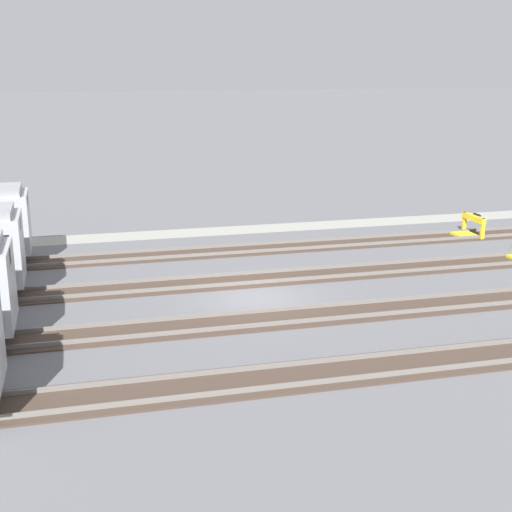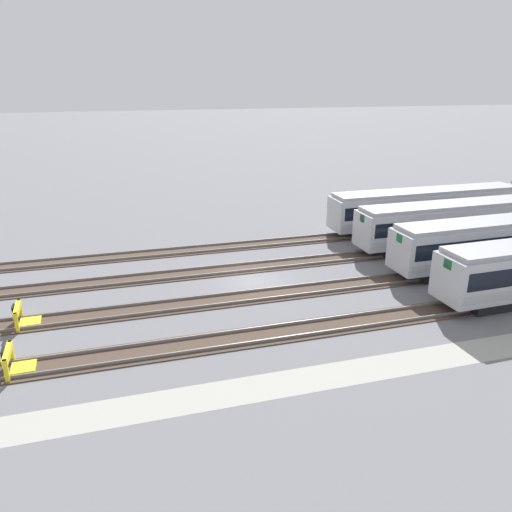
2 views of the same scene
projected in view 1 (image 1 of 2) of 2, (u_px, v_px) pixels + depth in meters
The scene contains 7 objects.
ground_plane at pixel (258, 299), 28.79m from camera, with size 400.00×400.00×0.00m, color slate.
service_walkway at pixel (206, 232), 39.96m from camera, with size 54.00×2.00×0.01m, color #9E9E93.
rail_track_nearest at pixel (221, 251), 35.76m from camera, with size 90.00×2.23×0.21m.
rail_track_near_inner at pixel (244, 280), 31.11m from camera, with size 90.00×2.24×0.21m.
rail_track_middle at pixel (274, 319), 26.45m from camera, with size 90.00×2.24×0.21m.
rail_track_far_inner at pixel (317, 374), 21.80m from camera, with size 90.00×2.23×0.21m.
bumper_stop_nearest_track at pixel (469, 227), 38.86m from camera, with size 1.37×2.01×1.22m.
Camera 1 is at (6.68, 26.46, 9.33)m, focal length 50.00 mm.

